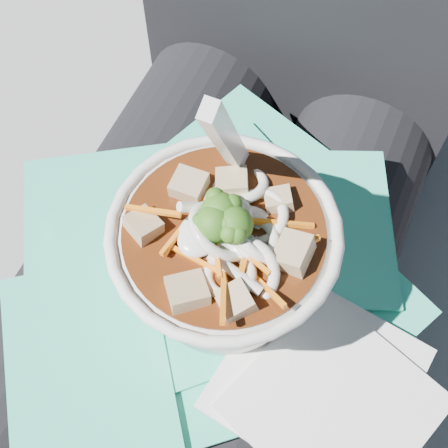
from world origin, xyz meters
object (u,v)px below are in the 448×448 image
at_px(lap, 203,289).
at_px(person_body, 239,204).
at_px(udon_bowl, 225,253).
at_px(stone_ledge, 249,284).
at_px(plastic_bag, 212,260).

xyz_separation_m(lap, person_body, (-0.00, 0.09, 0.02)).
height_order(lap, udon_bowl, udon_bowl).
bearing_deg(person_body, stone_ledge, 90.00).
xyz_separation_m(lap, udon_bowl, (0.03, -0.02, 0.15)).
xyz_separation_m(stone_ledge, lap, (0.00, -0.15, 0.31)).
height_order(stone_ledge, udon_bowl, udon_bowl).
bearing_deg(lap, person_body, 90.00).
distance_m(lap, udon_bowl, 0.16).
relative_size(person_body, udon_bowl, 4.83).
bearing_deg(plastic_bag, stone_ledge, 94.99).
bearing_deg(udon_bowl, plastic_bag, 136.19).
distance_m(stone_ledge, lap, 0.34).
xyz_separation_m(plastic_bag, udon_bowl, (0.02, -0.02, 0.07)).
relative_size(stone_ledge, lap, 2.08).
height_order(lap, plastic_bag, plastic_bag).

